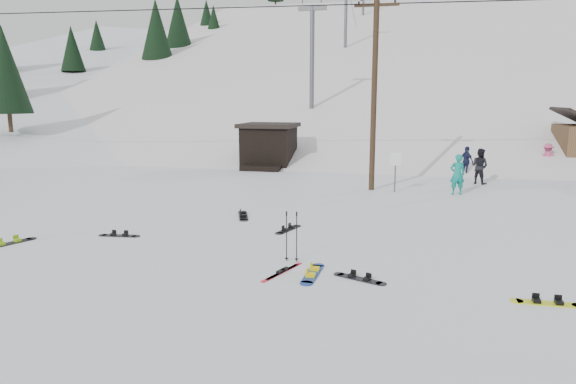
# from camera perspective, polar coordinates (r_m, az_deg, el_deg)

# --- Properties ---
(ground) EXTENTS (200.00, 200.00, 0.00)m
(ground) POSITION_cam_1_polar(r_m,az_deg,el_deg) (11.78, -6.13, -11.00)
(ground) COLOR white
(ground) RESTS_ON ground
(ski_slope) EXTENTS (60.00, 85.24, 65.97)m
(ski_slope) POSITION_cam_1_polar(r_m,az_deg,el_deg) (67.42, 9.92, -3.79)
(ski_slope) COLOR white
(ski_slope) RESTS_ON ground
(ridge_left) EXTENTS (47.54, 95.03, 58.38)m
(ridge_left) POSITION_cam_1_polar(r_m,az_deg,el_deg) (72.21, -20.32, -2.53)
(ridge_left) COLOR white
(ridge_left) RESTS_ON ground
(treeline_left) EXTENTS (20.00, 64.00, 10.00)m
(treeline_left) POSITION_cam_1_polar(r_m,az_deg,el_deg) (63.05, -23.45, 5.60)
(treeline_left) COLOR black
(treeline_left) RESTS_ON ground
(treeline_crest) EXTENTS (50.00, 6.00, 10.00)m
(treeline_crest) POSITION_cam_1_polar(r_m,az_deg,el_deg) (96.49, 11.34, 7.60)
(treeline_crest) COLOR black
(treeline_crest) RESTS_ON ski_slope
(utility_pole) EXTENTS (2.00, 0.26, 9.00)m
(utility_pole) POSITION_cam_1_polar(r_m,az_deg,el_deg) (24.39, 9.56, 11.15)
(utility_pole) COLOR #3A2819
(utility_pole) RESTS_ON ground
(trail_sign) EXTENTS (0.50, 0.09, 1.85)m
(trail_sign) POSITION_cam_1_polar(r_m,az_deg,el_deg) (24.10, 11.86, 2.96)
(trail_sign) COLOR #595B60
(trail_sign) RESTS_ON ground
(lift_hut) EXTENTS (3.40, 4.10, 2.75)m
(lift_hut) POSITION_cam_1_polar(r_m,az_deg,el_deg) (32.59, -2.15, 5.21)
(lift_hut) COLOR black
(lift_hut) RESTS_ON ground
(lift_tower_near) EXTENTS (2.20, 0.36, 8.00)m
(lift_tower_near) POSITION_cam_1_polar(r_m,az_deg,el_deg) (41.22, 2.69, 15.32)
(lift_tower_near) COLOR #595B60
(lift_tower_near) RESTS_ON ski_slope
(lift_tower_mid) EXTENTS (2.20, 0.36, 8.00)m
(lift_tower_mid) POSITION_cam_1_polar(r_m,az_deg,el_deg) (61.65, 6.46, 19.69)
(lift_tower_mid) COLOR #595B60
(lift_tower_mid) RESTS_ON ski_slope
(hero_snowboard) EXTENTS (0.35, 1.66, 0.12)m
(hero_snowboard) POSITION_cam_1_polar(r_m,az_deg,el_deg) (12.82, 2.75, -9.02)
(hero_snowboard) COLOR navy
(hero_snowboard) RESTS_ON ground
(hero_skis) EXTENTS (0.67, 1.65, 0.09)m
(hero_skis) POSITION_cam_1_polar(r_m,az_deg,el_deg) (12.95, -0.64, -8.82)
(hero_skis) COLOR red
(hero_skis) RESTS_ON ground
(ski_poles) EXTENTS (0.37, 0.10, 1.36)m
(ski_poles) POSITION_cam_1_polar(r_m,az_deg,el_deg) (13.63, 0.40, -4.90)
(ski_poles) COLOR black
(ski_poles) RESTS_ON ground
(board_scatter_a) EXTENTS (1.35, 0.37, 0.10)m
(board_scatter_a) POSITION_cam_1_polar(r_m,az_deg,el_deg) (17.10, -18.24, -4.59)
(board_scatter_a) COLOR black
(board_scatter_a) RESTS_ON ground
(board_scatter_b) EXTENTS (0.81, 1.62, 0.12)m
(board_scatter_b) POSITION_cam_1_polar(r_m,az_deg,el_deg) (19.00, -5.01, -2.61)
(board_scatter_b) COLOR black
(board_scatter_b) RESTS_ON ground
(board_scatter_c) EXTENTS (0.79, 1.52, 0.11)m
(board_scatter_c) POSITION_cam_1_polar(r_m,az_deg,el_deg) (17.49, -28.54, -5.00)
(board_scatter_c) COLOR black
(board_scatter_c) RESTS_ON ground
(board_scatter_d) EXTENTS (1.31, 0.69, 0.10)m
(board_scatter_d) POSITION_cam_1_polar(r_m,az_deg,el_deg) (12.60, 7.95, -9.48)
(board_scatter_d) COLOR black
(board_scatter_d) RESTS_ON ground
(board_scatter_e) EXTENTS (1.49, 0.30, 0.10)m
(board_scatter_e) POSITION_cam_1_polar(r_m,az_deg,el_deg) (12.37, 26.87, -10.92)
(board_scatter_e) COLOR #E8F71B
(board_scatter_e) RESTS_ON ground
(board_scatter_f) EXTENTS (0.62, 1.36, 0.10)m
(board_scatter_f) POSITION_cam_1_polar(r_m,az_deg,el_deg) (16.99, 0.04, -4.15)
(board_scatter_f) COLOR black
(board_scatter_f) RESTS_ON ground
(skier_teal) EXTENTS (0.75, 0.58, 1.84)m
(skier_teal) POSITION_cam_1_polar(r_m,az_deg,el_deg) (24.27, 18.30, 1.86)
(skier_teal) COLOR #0D8576
(skier_teal) RESTS_ON ground
(skier_dark) EXTENTS (1.11, 1.06, 1.81)m
(skier_dark) POSITION_cam_1_polar(r_m,az_deg,el_deg) (27.76, 20.52, 2.71)
(skier_dark) COLOR black
(skier_dark) RESTS_ON ground
(skier_pink) EXTENTS (1.18, 0.78, 1.70)m
(skier_pink) POSITION_cam_1_polar(r_m,az_deg,el_deg) (33.67, 26.86, 3.39)
(skier_pink) COLOR #C04371
(skier_pink) RESTS_ON ground
(skier_navy) EXTENTS (0.90, 1.02, 1.66)m
(skier_navy) POSITION_cam_1_polar(r_m,az_deg,el_deg) (30.43, 19.22, 3.26)
(skier_navy) COLOR #181E3E
(skier_navy) RESTS_ON ground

